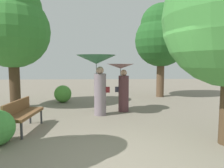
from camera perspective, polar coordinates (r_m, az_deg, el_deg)
ground_plane at (r=4.24m, az=2.67°, el=-20.03°), size 40.00×40.00×0.00m
person_left at (r=7.31m, az=-3.95°, el=3.72°), size 1.37×1.37×2.12m
person_right at (r=7.90m, az=2.79°, el=0.99°), size 1.03×1.03×1.81m
park_bench at (r=6.22m, az=-23.13°, el=-7.06°), size 0.59×1.53×0.83m
tree_near_left at (r=9.59m, az=-25.61°, el=14.51°), size 2.99×2.99×5.16m
tree_mid_right at (r=11.76m, az=13.28°, el=12.72°), size 2.80×2.80×4.98m
bush_path_left at (r=10.07m, az=-13.25°, el=-2.62°), size 0.80×0.80×0.80m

